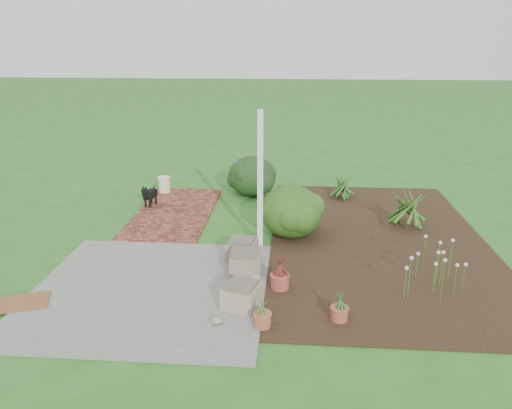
# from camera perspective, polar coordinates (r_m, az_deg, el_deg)

# --- Properties ---
(ground) EXTENTS (80.00, 80.00, 0.00)m
(ground) POSITION_cam_1_polar(r_m,az_deg,el_deg) (9.18, -1.44, -4.91)
(ground) COLOR #266821
(ground) RESTS_ON ground
(concrete_patio) EXTENTS (3.50, 3.50, 0.04)m
(concrete_patio) POSITION_cam_1_polar(r_m,az_deg,el_deg) (7.85, -12.02, -9.45)
(concrete_patio) COLOR #5E5E5B
(concrete_patio) RESTS_ON ground
(brick_path) EXTENTS (1.60, 3.50, 0.04)m
(brick_path) POSITION_cam_1_polar(r_m,az_deg,el_deg) (11.06, -9.31, -0.89)
(brick_path) COLOR #5D261D
(brick_path) RESTS_ON ground
(garden_bed) EXTENTS (4.00, 7.00, 0.03)m
(garden_bed) POSITION_cam_1_polar(r_m,az_deg,el_deg) (9.73, 13.72, -3.98)
(garden_bed) COLOR black
(garden_bed) RESTS_ON ground
(veranda_post) EXTENTS (0.10, 0.10, 2.50)m
(veranda_post) POSITION_cam_1_polar(r_m,az_deg,el_deg) (8.83, 0.50, 2.76)
(veranda_post) COLOR white
(veranda_post) RESTS_ON ground
(stone_trough_near) EXTENTS (0.59, 0.59, 0.31)m
(stone_trough_near) POSITION_cam_1_polar(r_m,az_deg,el_deg) (7.12, -1.66, -10.45)
(stone_trough_near) COLOR gray
(stone_trough_near) RESTS_ON concrete_patio
(stone_trough_mid) EXTENTS (0.52, 0.52, 0.33)m
(stone_trough_mid) POSITION_cam_1_polar(r_m,az_deg,el_deg) (8.06, -1.25, -6.77)
(stone_trough_mid) COLOR #746B56
(stone_trough_mid) RESTS_ON concrete_patio
(stone_trough_far) EXTENTS (0.54, 0.54, 0.31)m
(stone_trough_far) POSITION_cam_1_polar(r_m,az_deg,el_deg) (8.57, -1.60, -5.23)
(stone_trough_far) COLOR #7B6A5C
(stone_trough_far) RESTS_ON concrete_patio
(coir_doormat) EXTENTS (0.91, 0.74, 0.02)m
(coir_doormat) POSITION_cam_1_polar(r_m,az_deg,el_deg) (8.01, -25.41, -10.11)
(coir_doormat) COLOR brown
(coir_doormat) RESTS_ON concrete_patio
(black_dog) EXTENTS (0.25, 0.56, 0.48)m
(black_dog) POSITION_cam_1_polar(r_m,az_deg,el_deg) (11.42, -12.11, 1.17)
(black_dog) COLOR black
(black_dog) RESTS_ON brick_path
(cream_ceramic_urn) EXTENTS (0.32, 0.32, 0.37)m
(cream_ceramic_urn) POSITION_cam_1_polar(r_m,az_deg,el_deg) (12.46, -10.43, 2.25)
(cream_ceramic_urn) COLOR beige
(cream_ceramic_urn) RESTS_ON brick_path
(evergreen_shrub) EXTENTS (1.56, 1.56, 1.00)m
(evergreen_shrub) POSITION_cam_1_polar(r_m,az_deg,el_deg) (9.53, 4.02, -0.62)
(evergreen_shrub) COLOR #0D3712
(evergreen_shrub) RESTS_ON garden_bed
(agapanthus_clump_back) EXTENTS (1.30, 1.30, 0.97)m
(agapanthus_clump_back) POSITION_cam_1_polar(r_m,az_deg,el_deg) (10.35, 16.96, 0.06)
(agapanthus_clump_back) COLOR #164315
(agapanthus_clump_back) RESTS_ON garden_bed
(agapanthus_clump_front) EXTENTS (1.03, 1.03, 0.70)m
(agapanthus_clump_front) POSITION_cam_1_polar(r_m,az_deg,el_deg) (11.94, 9.71, 2.36)
(agapanthus_clump_front) COLOR #0D3F11
(agapanthus_clump_front) RESTS_ON garden_bed
(pink_flower_patch) EXTENTS (1.34, 1.34, 0.66)m
(pink_flower_patch) POSITION_cam_1_polar(r_m,az_deg,el_deg) (8.03, 19.40, -6.76)
(pink_flower_patch) COLOR #113D0F
(pink_flower_patch) RESTS_ON garden_bed
(terracotta_pot_bronze) EXTENTS (0.34, 0.34, 0.23)m
(terracotta_pot_bronze) POSITION_cam_1_polar(r_m,az_deg,el_deg) (7.65, 2.73, -8.75)
(terracotta_pot_bronze) COLOR #A14136
(terracotta_pot_bronze) RESTS_ON garden_bed
(terracotta_pot_small_left) EXTENTS (0.29, 0.29, 0.19)m
(terracotta_pot_small_left) POSITION_cam_1_polar(r_m,az_deg,el_deg) (6.96, 9.50, -12.18)
(terracotta_pot_small_left) COLOR #A24737
(terracotta_pot_small_left) RESTS_ON garden_bed
(terracotta_pot_small_right) EXTENTS (0.24, 0.24, 0.20)m
(terracotta_pot_small_right) POSITION_cam_1_polar(r_m,az_deg,el_deg) (6.73, 0.72, -13.01)
(terracotta_pot_small_right) COLOR #985533
(terracotta_pot_small_right) RESTS_ON garden_bed
(purple_flowering_bush) EXTENTS (1.24, 1.24, 0.98)m
(purple_flowering_bush) POSITION_cam_1_polar(r_m,az_deg,el_deg) (12.11, -0.44, 3.38)
(purple_flowering_bush) COLOR black
(purple_flowering_bush) RESTS_ON ground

